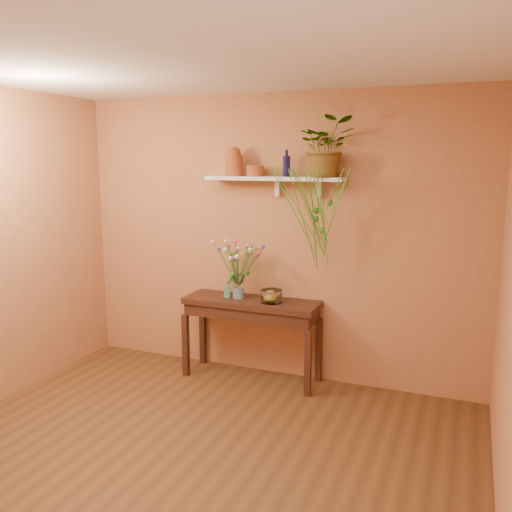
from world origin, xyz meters
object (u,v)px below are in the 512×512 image
(spider_plant, at_px, (326,147))
(bouquet, at_px, (240,257))
(glass_vase, at_px, (238,288))
(terracotta_jug, at_px, (234,162))
(blue_bottle, at_px, (286,166))
(glass_bowl, at_px, (272,297))
(sideboard, at_px, (251,311))

(spider_plant, height_order, bouquet, spider_plant)
(glass_vase, xyz_separation_m, bouquet, (0.02, 0.01, 0.30))
(terracotta_jug, distance_m, blue_bottle, 0.50)
(blue_bottle, relative_size, bouquet, 0.46)
(spider_plant, xyz_separation_m, glass_bowl, (-0.46, -0.09, -1.36))
(glass_vase, distance_m, bouquet, 0.31)
(sideboard, xyz_separation_m, glass_bowl, (0.21, -0.02, 0.17))
(spider_plant, bearing_deg, terracotta_jug, -179.70)
(glass_vase, bearing_deg, glass_bowl, -1.17)
(terracotta_jug, distance_m, spider_plant, 0.89)
(bouquet, bearing_deg, glass_vase, -159.54)
(terracotta_jug, height_order, glass_bowl, terracotta_jug)
(glass_vase, xyz_separation_m, glass_bowl, (0.34, -0.01, -0.04))
(spider_plant, distance_m, glass_bowl, 1.44)
(blue_bottle, bearing_deg, sideboard, -160.49)
(bouquet, distance_m, glass_bowl, 0.48)
(terracotta_jug, bearing_deg, blue_bottle, 4.28)
(spider_plant, distance_m, glass_vase, 1.54)
(spider_plant, xyz_separation_m, bouquet, (-0.78, -0.08, -1.01))
(terracotta_jug, height_order, spider_plant, spider_plant)
(terracotta_jug, relative_size, glass_vase, 1.16)
(blue_bottle, height_order, glass_bowl, blue_bottle)
(sideboard, bearing_deg, spider_plant, 6.24)
(glass_vase, relative_size, glass_bowl, 1.19)
(blue_bottle, bearing_deg, glass_vase, -164.23)
(terracotta_jug, relative_size, blue_bottle, 1.13)
(glass_vase, bearing_deg, bouquet, 20.46)
(bouquet, bearing_deg, spider_plant, 5.94)
(spider_plant, bearing_deg, glass_vase, -173.74)
(glass_vase, distance_m, glass_bowl, 0.34)
(terracotta_jug, xyz_separation_m, blue_bottle, (0.50, 0.04, -0.03))
(sideboard, height_order, blue_bottle, blue_bottle)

